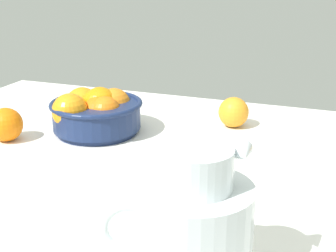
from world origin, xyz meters
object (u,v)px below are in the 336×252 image
(loose_orange_0, at_px, (5,125))
(loose_orange_2, at_px, (234,112))
(fruit_bowl, at_px, (94,112))
(juice_pitcher, at_px, (194,237))

(loose_orange_0, xyz_separation_m, loose_orange_2, (0.47, 0.28, -0.00))
(fruit_bowl, bearing_deg, juice_pitcher, -49.70)
(loose_orange_2, bearing_deg, juice_pitcher, -81.69)
(juice_pitcher, bearing_deg, loose_orange_2, 98.31)
(fruit_bowl, bearing_deg, loose_orange_2, 26.90)
(juice_pitcher, height_order, loose_orange_0, juice_pitcher)
(fruit_bowl, bearing_deg, loose_orange_0, -142.68)
(juice_pitcher, bearing_deg, fruit_bowl, 130.30)
(fruit_bowl, distance_m, juice_pitcher, 0.61)
(fruit_bowl, xyz_separation_m, loose_orange_2, (0.31, 0.16, -0.01))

